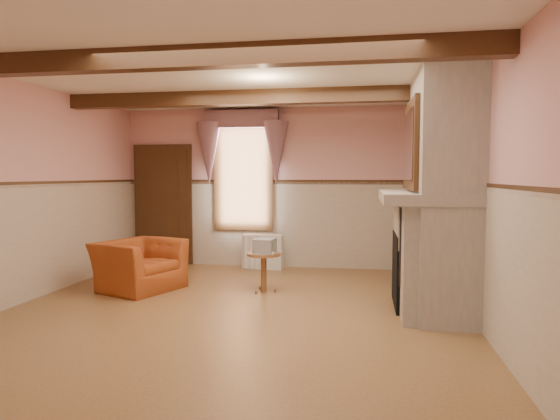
% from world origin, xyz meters
% --- Properties ---
extents(floor, '(5.50, 6.00, 0.01)m').
position_xyz_m(floor, '(0.00, 0.00, 0.00)').
color(floor, brown).
rests_on(floor, ground).
extents(ceiling, '(5.50, 6.00, 0.01)m').
position_xyz_m(ceiling, '(0.00, 0.00, 2.80)').
color(ceiling, silver).
rests_on(ceiling, wall_back).
extents(wall_back, '(5.50, 0.02, 2.80)m').
position_xyz_m(wall_back, '(0.00, 3.00, 1.40)').
color(wall_back, '#D79695').
rests_on(wall_back, floor).
extents(wall_front, '(5.50, 0.02, 2.80)m').
position_xyz_m(wall_front, '(0.00, -3.00, 1.40)').
color(wall_front, '#D79695').
rests_on(wall_front, floor).
extents(wall_left, '(0.02, 6.00, 2.80)m').
position_xyz_m(wall_left, '(-2.75, 0.00, 1.40)').
color(wall_left, '#D79695').
rests_on(wall_left, floor).
extents(wall_right, '(0.02, 6.00, 2.80)m').
position_xyz_m(wall_right, '(2.75, 0.00, 1.40)').
color(wall_right, '#D79695').
rests_on(wall_right, floor).
extents(wainscot, '(5.50, 6.00, 1.50)m').
position_xyz_m(wainscot, '(0.00, 0.00, 0.75)').
color(wainscot, '#BEB099').
rests_on(wainscot, floor).
extents(chair_rail, '(5.50, 6.00, 0.08)m').
position_xyz_m(chair_rail, '(0.00, 0.00, 1.50)').
color(chair_rail, black).
rests_on(chair_rail, wainscot).
extents(firebox, '(0.20, 0.95, 0.90)m').
position_xyz_m(firebox, '(2.00, 0.60, 0.45)').
color(firebox, black).
rests_on(firebox, floor).
extents(armchair, '(1.26, 1.34, 0.70)m').
position_xyz_m(armchair, '(-1.61, 0.88, 0.35)').
color(armchair, '#994219').
rests_on(armchair, floor).
extents(side_table, '(0.54, 0.54, 0.55)m').
position_xyz_m(side_table, '(0.16, 1.03, 0.28)').
color(side_table, brown).
rests_on(side_table, floor).
extents(book_stack, '(0.29, 0.34, 0.20)m').
position_xyz_m(book_stack, '(0.18, 1.00, 0.65)').
color(book_stack, '#B7AD8C').
rests_on(book_stack, side_table).
extents(radiator, '(0.71, 0.23, 0.60)m').
position_xyz_m(radiator, '(-0.19, 2.70, 0.30)').
color(radiator, silver).
rests_on(radiator, floor).
extents(bowl, '(0.32, 0.32, 0.08)m').
position_xyz_m(bowl, '(2.24, 0.84, 1.46)').
color(bowl, brown).
rests_on(bowl, mantel).
extents(mantel_clock, '(0.14, 0.24, 0.20)m').
position_xyz_m(mantel_clock, '(2.24, 1.40, 1.52)').
color(mantel_clock, black).
rests_on(mantel_clock, mantel).
extents(oil_lamp, '(0.11, 0.11, 0.28)m').
position_xyz_m(oil_lamp, '(2.24, 1.07, 1.56)').
color(oil_lamp, gold).
rests_on(oil_lamp, mantel).
extents(candle_red, '(0.06, 0.06, 0.16)m').
position_xyz_m(candle_red, '(2.24, -0.13, 1.50)').
color(candle_red, '#B1152F').
rests_on(candle_red, mantel).
extents(jar_yellow, '(0.06, 0.06, 0.12)m').
position_xyz_m(jar_yellow, '(2.24, -0.01, 1.48)').
color(jar_yellow, yellow).
rests_on(jar_yellow, mantel).
extents(fireplace, '(0.85, 2.00, 2.80)m').
position_xyz_m(fireplace, '(2.42, 0.60, 1.40)').
color(fireplace, gray).
rests_on(fireplace, floor).
extents(mantel, '(1.05, 2.05, 0.12)m').
position_xyz_m(mantel, '(2.24, 0.60, 1.36)').
color(mantel, gray).
rests_on(mantel, fireplace).
extents(overmantel_mirror, '(0.06, 1.44, 1.04)m').
position_xyz_m(overmantel_mirror, '(2.06, 0.60, 1.97)').
color(overmantel_mirror, silver).
rests_on(overmantel_mirror, fireplace).
extents(door, '(1.10, 0.10, 2.10)m').
position_xyz_m(door, '(-2.10, 2.94, 1.05)').
color(door, black).
rests_on(door, floor).
extents(window, '(1.06, 0.08, 2.02)m').
position_xyz_m(window, '(-0.60, 2.97, 1.65)').
color(window, white).
rests_on(window, wall_back).
extents(window_drapes, '(1.30, 0.14, 1.40)m').
position_xyz_m(window_drapes, '(-0.60, 2.88, 2.25)').
color(window_drapes, gray).
rests_on(window_drapes, wall_back).
extents(ceiling_beam_front, '(5.50, 0.18, 0.20)m').
position_xyz_m(ceiling_beam_front, '(0.00, -1.20, 2.70)').
color(ceiling_beam_front, black).
rests_on(ceiling_beam_front, ceiling).
extents(ceiling_beam_back, '(5.50, 0.18, 0.20)m').
position_xyz_m(ceiling_beam_back, '(0.00, 1.20, 2.70)').
color(ceiling_beam_back, black).
rests_on(ceiling_beam_back, ceiling).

